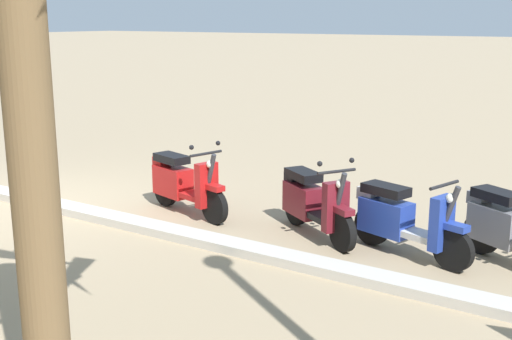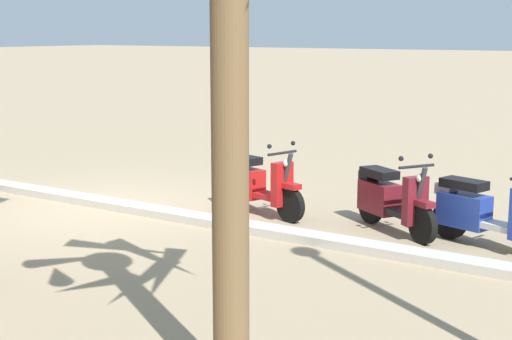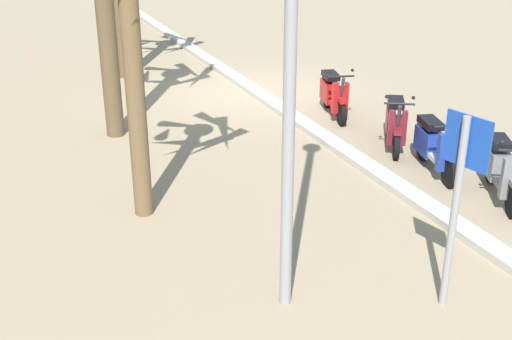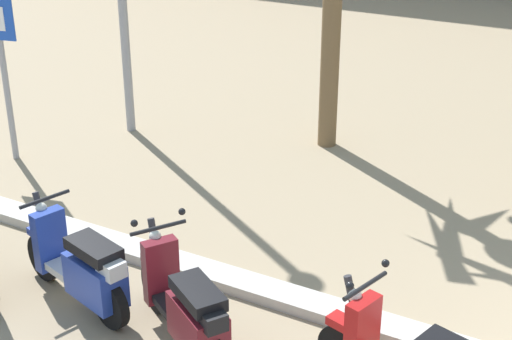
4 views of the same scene
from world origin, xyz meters
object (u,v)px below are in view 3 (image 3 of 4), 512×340
at_px(scooter_grey_lead_nearest, 501,168).
at_px(crossing_sign, 458,191).
at_px(scooter_blue_gap_after_mid, 434,145).
at_px(scooter_maroon_mid_centre, 395,123).
at_px(scooter_red_mid_rear, 333,94).

bearing_deg(scooter_grey_lead_nearest, crossing_sign, 127.83).
bearing_deg(scooter_blue_gap_after_mid, scooter_grey_lead_nearest, -164.76).
height_order(scooter_maroon_mid_centre, crossing_sign, crossing_sign).
bearing_deg(crossing_sign, scooter_blue_gap_after_mid, -35.28).
bearing_deg(scooter_maroon_mid_centre, crossing_sign, 152.15).
xyz_separation_m(scooter_grey_lead_nearest, scooter_blue_gap_after_mid, (1.28, 0.35, -0.01)).
distance_m(scooter_red_mid_rear, crossing_sign, 7.39).
height_order(scooter_grey_lead_nearest, scooter_maroon_mid_centre, same).
relative_size(scooter_grey_lead_nearest, scooter_blue_gap_after_mid, 0.97).
height_order(scooter_blue_gap_after_mid, crossing_sign, crossing_sign).
height_order(scooter_grey_lead_nearest, crossing_sign, crossing_sign).
height_order(scooter_grey_lead_nearest, scooter_blue_gap_after_mid, scooter_grey_lead_nearest).
bearing_deg(scooter_grey_lead_nearest, scooter_maroon_mid_centre, 6.06).
xyz_separation_m(scooter_maroon_mid_centre, scooter_red_mid_rear, (2.17, 0.17, 0.01)).
relative_size(scooter_grey_lead_nearest, scooter_maroon_mid_centre, 1.07).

